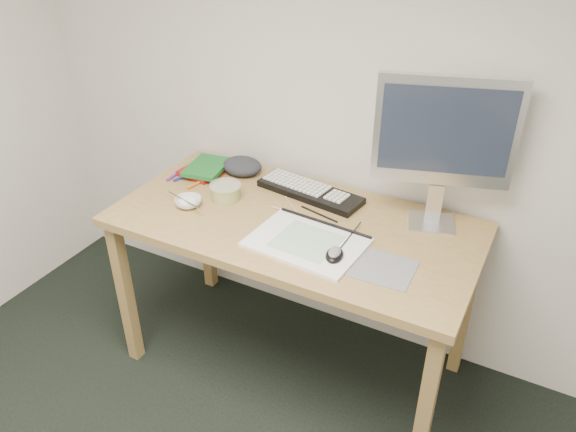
% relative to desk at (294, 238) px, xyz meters
% --- Properties ---
extents(desk, '(1.40, 0.70, 0.75)m').
position_rel_desk_xyz_m(desk, '(0.00, 0.00, 0.00)').
color(desk, '#A7844C').
rests_on(desk, ground).
extents(mousepad, '(0.21, 0.19, 0.00)m').
position_rel_desk_xyz_m(mousepad, '(0.40, -0.13, 0.08)').
color(mousepad, slate).
rests_on(mousepad, desk).
extents(sketchpad, '(0.42, 0.32, 0.01)m').
position_rel_desk_xyz_m(sketchpad, '(0.11, -0.12, 0.09)').
color(sketchpad, white).
rests_on(sketchpad, desk).
extents(keyboard, '(0.46, 0.21, 0.03)m').
position_rel_desk_xyz_m(keyboard, '(-0.03, 0.21, 0.10)').
color(keyboard, black).
rests_on(keyboard, desk).
extents(monitor, '(0.48, 0.19, 0.57)m').
position_rel_desk_xyz_m(monitor, '(0.47, 0.23, 0.44)').
color(monitor, silver).
rests_on(monitor, desk).
extents(mouse, '(0.08, 0.11, 0.03)m').
position_rel_desk_xyz_m(mouse, '(0.24, -0.16, 0.11)').
color(mouse, black).
rests_on(mouse, sketchpad).
extents(rice_bowl, '(0.12, 0.12, 0.03)m').
position_rel_desk_xyz_m(rice_bowl, '(-0.42, -0.10, 0.10)').
color(rice_bowl, silver).
rests_on(rice_bowl, desk).
extents(chopsticks, '(0.20, 0.07, 0.02)m').
position_rel_desk_xyz_m(chopsticks, '(-0.43, -0.12, 0.12)').
color(chopsticks, silver).
rests_on(chopsticks, rice_bowl).
extents(fruit_tub, '(0.13, 0.13, 0.06)m').
position_rel_desk_xyz_m(fruit_tub, '(-0.33, 0.02, 0.11)').
color(fruit_tub, '#E3D350').
rests_on(fruit_tub, desk).
extents(book_red, '(0.18, 0.23, 0.02)m').
position_rel_desk_xyz_m(book_red, '(-0.54, 0.19, 0.09)').
color(book_red, maroon).
rests_on(book_red, desk).
extents(book_green, '(0.19, 0.23, 0.02)m').
position_rel_desk_xyz_m(book_green, '(-0.52, 0.17, 0.11)').
color(book_green, '#196526').
rests_on(book_green, book_red).
extents(cloth_lump, '(0.17, 0.15, 0.06)m').
position_rel_desk_xyz_m(cloth_lump, '(-0.39, 0.25, 0.11)').
color(cloth_lump, '#24272B').
rests_on(cloth_lump, desk).
extents(pencil_pink, '(0.19, 0.01, 0.01)m').
position_rel_desk_xyz_m(pencil_pink, '(-0.03, 0.05, 0.09)').
color(pencil_pink, pink).
rests_on(pencil_pink, desk).
extents(pencil_tan, '(0.15, 0.14, 0.01)m').
position_rel_desk_xyz_m(pencil_tan, '(-0.04, 0.07, 0.09)').
color(pencil_tan, tan).
rests_on(pencil_tan, desk).
extents(pencil_black, '(0.18, 0.05, 0.01)m').
position_rel_desk_xyz_m(pencil_black, '(0.07, 0.08, 0.09)').
color(pencil_black, black).
rests_on(pencil_black, desk).
extents(marker_blue, '(0.05, 0.12, 0.01)m').
position_rel_desk_xyz_m(marker_blue, '(-0.59, 0.10, 0.09)').
color(marker_blue, '#1E22A6').
rests_on(marker_blue, desk).
extents(marker_orange, '(0.04, 0.14, 0.01)m').
position_rel_desk_xyz_m(marker_orange, '(-0.50, 0.08, 0.09)').
color(marker_orange, '#CC6818').
rests_on(marker_orange, desk).
extents(marker_purple, '(0.02, 0.13, 0.01)m').
position_rel_desk_xyz_m(marker_purple, '(-0.63, 0.09, 0.09)').
color(marker_purple, '#6D2792').
rests_on(marker_purple, desk).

